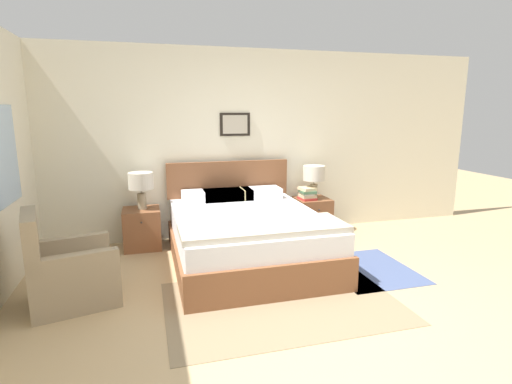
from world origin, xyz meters
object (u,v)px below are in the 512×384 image
at_px(nightstand_by_door, 312,216).
at_px(nightstand_near_window, 142,228).
at_px(table_lamp_near_window, 141,183).
at_px(table_lamp_by_door, 314,175).
at_px(armchair, 68,273).
at_px(bed, 246,235).

bearing_deg(nightstand_by_door, nightstand_near_window, 180.00).
bearing_deg(table_lamp_near_window, nightstand_near_window, -166.81).
bearing_deg(nightstand_by_door, table_lamp_by_door, 20.08).
bearing_deg(table_lamp_near_window, armchair, -115.35).
relative_size(armchair, nightstand_near_window, 1.72).
xyz_separation_m(bed, armchair, (-1.85, -0.59, -0.03)).
height_order(nightstand_near_window, table_lamp_by_door, table_lamp_by_door).
distance_m(nightstand_near_window, table_lamp_near_window, 0.60).
relative_size(nightstand_near_window, nightstand_by_door, 1.00).
bearing_deg(armchair, table_lamp_by_door, 101.20).
distance_m(bed, nightstand_near_window, 1.45).
height_order(armchair, table_lamp_by_door, table_lamp_by_door).
bearing_deg(bed, nightstand_by_door, 34.57).
relative_size(bed, nightstand_near_window, 4.14).
bearing_deg(nightstand_near_window, nightstand_by_door, 0.00).
bearing_deg(nightstand_by_door, armchair, -155.07).
relative_size(bed, table_lamp_near_window, 4.54).
bearing_deg(bed, table_lamp_near_window, 144.83).
xyz_separation_m(nightstand_near_window, table_lamp_near_window, (0.02, 0.00, 0.60)).
bearing_deg(armchair, nightstand_by_door, 101.22).
relative_size(nightstand_near_window, table_lamp_near_window, 1.10).
bearing_deg(table_lamp_by_door, table_lamp_near_window, 180.00).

